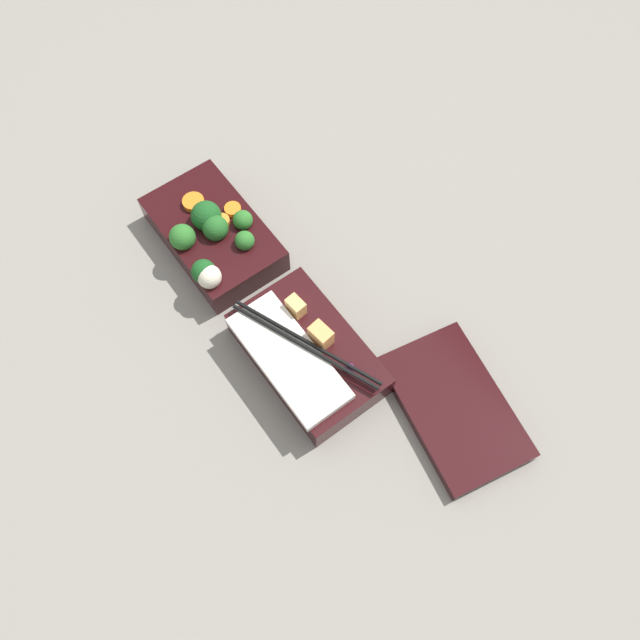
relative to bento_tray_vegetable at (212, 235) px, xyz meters
The scene contains 4 objects.
ground_plane 0.10m from the bento_tray_vegetable, ahead, with size 3.00×3.00×0.00m, color gray.
bento_tray_vegetable is the anchor object (origin of this frame).
bento_tray_rice 0.23m from the bento_tray_vegetable, ahead, with size 0.21×0.13×0.07m.
bento_lid 0.41m from the bento_tray_vegetable, 16.28° to the left, with size 0.20×0.12×0.02m, color black.
Camera 1 is at (0.39, -0.18, 0.78)m, focal length 35.00 mm.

